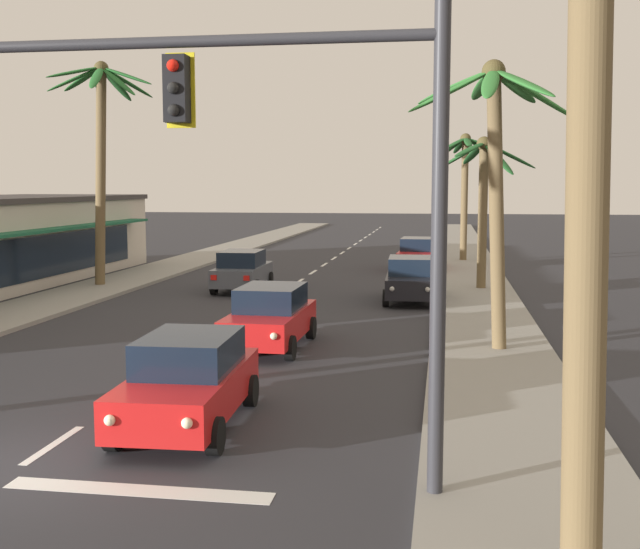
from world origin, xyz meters
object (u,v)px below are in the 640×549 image
at_px(sedan_third_in_queue, 270,317).
at_px(sedan_parked_nearest_kerb, 417,254).
at_px(palm_right_farthest, 465,170).
at_px(sedan_oncoming_far, 242,270).
at_px(sedan_parked_mid_kerb, 410,279).
at_px(palm_right_third, 483,183).
at_px(sedan_lead_at_stop_bar, 188,380).
at_px(traffic_signal_mast, 193,135).
at_px(palm_left_third, 101,132).
at_px(palm_right_second, 495,145).

height_order(sedan_third_in_queue, sedan_parked_nearest_kerb, same).
bearing_deg(palm_right_farthest, sedan_oncoming_far, -124.68).
relative_size(sedan_parked_mid_kerb, palm_right_farthest, 0.62).
bearing_deg(palm_right_third, palm_right_farthest, 91.98).
relative_size(sedan_parked_nearest_kerb, palm_right_farthest, 0.62).
bearing_deg(palm_right_third, sedan_lead_at_stop_bar, -107.39).
distance_m(traffic_signal_mast, sedan_parked_mid_kerb, 19.50).
distance_m(sedan_third_in_queue, sedan_oncoming_far, 11.71).
height_order(palm_left_third, palm_right_second, palm_left_third).
bearing_deg(traffic_signal_mast, sedan_parked_mid_kerb, 83.19).
bearing_deg(palm_right_second, sedan_third_in_queue, -177.48).
distance_m(sedan_lead_at_stop_bar, sedan_third_in_queue, 7.03).
xyz_separation_m(sedan_third_in_queue, palm_right_third, (6.17, 12.52, 3.62)).
bearing_deg(palm_right_third, sedan_oncoming_far, -171.88).
height_order(sedan_parked_nearest_kerb, sedan_parked_mid_kerb, same).
xyz_separation_m(sedan_oncoming_far, sedan_parked_nearest_kerb, (6.95, 8.91, 0.00)).
height_order(sedan_parked_nearest_kerb, palm_right_second, palm_right_second).
distance_m(sedan_parked_nearest_kerb, palm_right_second, 20.45).
bearing_deg(traffic_signal_mast, palm_left_third, 117.53).
xyz_separation_m(sedan_lead_at_stop_bar, sedan_oncoming_far, (-3.74, 18.14, 0.00)).
bearing_deg(palm_right_second, palm_right_third, 88.53).
bearing_deg(palm_right_farthest, sedan_lead_at_stop_bar, -100.17).
relative_size(sedan_lead_at_stop_bar, palm_right_farthest, 0.62).
bearing_deg(palm_right_second, sedan_parked_mid_kerb, 105.63).
xyz_separation_m(sedan_parked_nearest_kerb, sedan_parked_mid_kerb, (0.12, -10.91, 0.00)).
bearing_deg(sedan_lead_at_stop_bar, traffic_signal_mast, -68.70).
xyz_separation_m(sedan_parked_nearest_kerb, palm_right_farthest, (2.49, 4.73, 4.38)).
height_order(palm_right_third, palm_right_farthest, palm_right_farthest).
bearing_deg(palm_right_second, sedan_oncoming_far, 131.32).
height_order(sedan_lead_at_stop_bar, sedan_oncoming_far, same).
bearing_deg(traffic_signal_mast, sedan_parked_nearest_kerb, 85.89).
bearing_deg(palm_right_farthest, sedan_parked_mid_kerb, -98.62).
bearing_deg(traffic_signal_mast, sedan_lead_at_stop_bar, 111.30).
relative_size(sedan_parked_mid_kerb, palm_right_second, 0.59).
distance_m(sedan_third_in_queue, palm_right_third, 14.42).
xyz_separation_m(palm_right_third, palm_right_farthest, (-0.42, 12.23, 0.76)).
bearing_deg(sedan_lead_at_stop_bar, sedan_parked_mid_kerb, 78.34).
relative_size(sedan_parked_nearest_kerb, palm_left_third, 0.47).
relative_size(sedan_oncoming_far, palm_right_third, 0.70).
distance_m(palm_right_third, palm_right_farthest, 12.26).
bearing_deg(sedan_parked_nearest_kerb, sedan_lead_at_stop_bar, -96.78).
xyz_separation_m(sedan_parked_mid_kerb, palm_right_second, (2.48, -8.86, 4.57)).
distance_m(sedan_oncoming_far, palm_right_third, 10.60).
distance_m(traffic_signal_mast, palm_right_third, 22.88).
relative_size(traffic_signal_mast, sedan_third_in_queue, 2.47).
relative_size(sedan_third_in_queue, palm_left_third, 0.47).
xyz_separation_m(palm_right_second, palm_right_third, (0.32, 12.27, -0.94)).
bearing_deg(palm_left_third, traffic_signal_mast, -62.47).
distance_m(traffic_signal_mast, sedan_lead_at_stop_bar, 5.17).
bearing_deg(palm_right_farthest, sedan_parked_nearest_kerb, -117.74).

